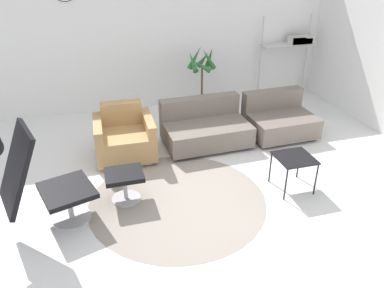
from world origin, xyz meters
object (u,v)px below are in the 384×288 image
at_px(side_table, 294,160).
at_px(couch_second, 279,120).
at_px(armchair_red, 125,138).
at_px(couch_low, 205,129).
at_px(shelf_unit, 296,42).
at_px(ottoman, 124,180).
at_px(potted_plant, 202,87).
at_px(lounge_chair, 26,169).

bearing_deg(side_table, couch_second, 68.97).
relative_size(armchair_red, couch_low, 0.65).
bearing_deg(shelf_unit, side_table, -118.37).
bearing_deg(ottoman, couch_second, 23.47).
bearing_deg(armchair_red, shelf_unit, -154.31).
distance_m(armchair_red, couch_low, 1.28).
xyz_separation_m(armchair_red, potted_plant, (1.59, 1.28, 0.23)).
bearing_deg(side_table, ottoman, 170.97).
xyz_separation_m(ottoman, potted_plant, (1.72, 2.39, 0.23)).
xyz_separation_m(couch_second, side_table, (-0.58, -1.50, 0.17)).
distance_m(couch_low, potted_plant, 1.28).
height_order(armchair_red, shelf_unit, shelf_unit).
xyz_separation_m(side_table, potted_plant, (-0.39, 2.73, 0.10)).
xyz_separation_m(side_table, shelf_unit, (1.67, 3.10, 0.71)).
distance_m(couch_low, couch_second, 1.28).
bearing_deg(side_table, armchair_red, 143.81).
xyz_separation_m(lounge_chair, shelf_unit, (4.77, 3.08, 0.33)).
xyz_separation_m(couch_second, potted_plant, (-0.97, 1.23, 0.27)).
distance_m(lounge_chair, ottoman, 1.16).
bearing_deg(side_table, couch_low, 114.81).
distance_m(potted_plant, shelf_unit, 2.18).
distance_m(lounge_chair, couch_low, 2.88).
bearing_deg(couch_second, potted_plant, -53.96).
bearing_deg(shelf_unit, potted_plant, -169.81).
relative_size(lounge_chair, shelf_unit, 0.82).
height_order(armchair_red, potted_plant, potted_plant).
bearing_deg(potted_plant, side_table, -81.87).
height_order(lounge_chair, armchair_red, lounge_chair).
height_order(side_table, shelf_unit, shelf_unit).
distance_m(lounge_chair, potted_plant, 3.84).
xyz_separation_m(armchair_red, shelf_unit, (3.65, 1.65, 0.84)).
bearing_deg(potted_plant, couch_second, -51.78).
distance_m(ottoman, couch_second, 2.93).
height_order(lounge_chair, couch_second, lounge_chair).
bearing_deg(side_table, shelf_unit, 61.63).
height_order(ottoman, couch_second, couch_second).
relative_size(lounge_chair, side_table, 2.89).
bearing_deg(lounge_chair, couch_second, 94.34).
height_order(lounge_chair, shelf_unit, shelf_unit).
bearing_deg(shelf_unit, couch_low, -146.39).
xyz_separation_m(lounge_chair, side_table, (3.10, -0.02, -0.37)).
distance_m(ottoman, shelf_unit, 4.76).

